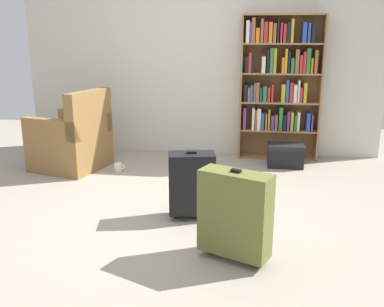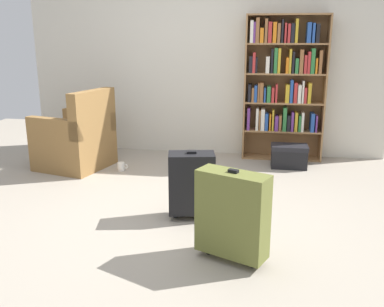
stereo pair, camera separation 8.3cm
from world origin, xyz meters
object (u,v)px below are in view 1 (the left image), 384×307
armchair (73,141)px  suitcase_black (192,183)px  mug (118,167)px  suitcase_olive (235,214)px  storage_box (285,155)px  bookshelf (279,82)px

armchair → suitcase_black: (1.52, -1.19, -0.02)m
mug → suitcase_olive: 2.28m
storage_box → mug: bearing=-167.0°
storage_box → suitcase_olive: bearing=-102.9°
suitcase_olive → armchair: bearing=135.6°
bookshelf → suitcase_black: bookshelf is taller
mug → storage_box: (1.87, 0.43, 0.09)m
bookshelf → mug: 2.15m
mug → armchair: bearing=174.4°
suitcase_black → suitcase_olive: size_ratio=0.89×
mug → suitcase_olive: size_ratio=0.19×
suitcase_black → suitcase_olive: bearing=-60.4°
bookshelf → armchair: bookshelf is taller
armchair → suitcase_olive: 2.65m
armchair → mug: armchair is taller
mug → storage_box: bearing=13.0°
storage_box → suitcase_black: 1.81m
armchair → suitcase_black: bearing=-38.2°
mug → storage_box: storage_box is taller
bookshelf → mug: bearing=-155.5°
suitcase_black → suitcase_olive: 0.76m
suitcase_olive → mug: bearing=127.0°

